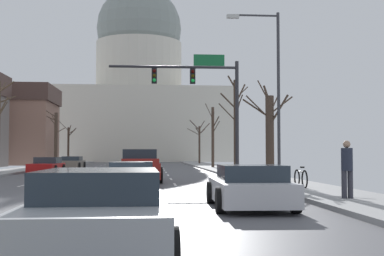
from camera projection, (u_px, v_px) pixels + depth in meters
ground at (79, 197)px, 17.06m from camera, size 20.00×180.00×0.20m
signal_gantry at (202, 89)px, 31.55m from camera, size 7.91×0.41×7.39m
street_lamp_right at (271, 81)px, 23.74m from camera, size 2.46×0.24×7.84m
capitol_building at (139, 91)px, 94.64m from camera, size 33.41×19.00×34.51m
pickup_truck_near_00 at (140, 167)px, 27.05m from camera, size 2.34×5.70×1.68m
sedan_near_01 at (132, 176)px, 20.59m from camera, size 2.06×4.69×1.14m
sedan_near_02 at (250, 188)px, 13.96m from camera, size 2.17×4.28×1.17m
sedan_near_03 at (101, 216)px, 7.30m from camera, size 2.08×4.72×1.25m
sedan_oncoming_00 at (47, 166)px, 37.60m from camera, size 2.11×4.67×1.19m
sedan_oncoming_01 at (72, 163)px, 48.07m from camera, size 2.14×4.46×1.18m
bare_tree_00 at (270, 136)px, 24.30m from camera, size 2.46×1.45×4.89m
bare_tree_02 at (236, 123)px, 35.18m from camera, size 2.10×2.28×6.77m
bare_tree_03 at (69, 143)px, 68.09m from camera, size 2.50×1.39×5.66m
bare_tree_04 at (199, 141)px, 67.67m from camera, size 2.98×1.73×5.73m
bare_tree_05 at (56, 138)px, 58.50m from camera, size 2.21×1.89×6.18m
bare_tree_06 at (213, 136)px, 49.55m from camera, size 1.28×1.92×6.18m
pedestrian_00 at (347, 166)px, 15.41m from camera, size 0.35×0.34×1.72m
bicycle_parked at (301, 178)px, 20.46m from camera, size 0.12×1.77×0.85m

